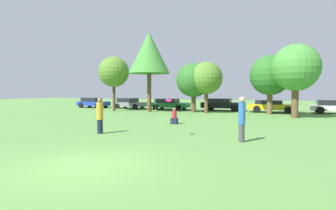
{
  "coord_description": "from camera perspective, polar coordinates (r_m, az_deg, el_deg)",
  "views": [
    {
      "loc": [
        4.98,
        -6.26,
        2.11
      ],
      "look_at": [
        0.35,
        5.69,
        1.46
      ],
      "focal_mm": 29.32,
      "sensor_mm": 36.0,
      "label": 1
    }
  ],
  "objects": [
    {
      "name": "ground_plane",
      "position": [
        8.27,
        -17.13,
        -12.0
      ],
      "size": [
        120.0,
        120.0,
        0.0
      ],
      "primitive_type": "plane",
      "color": "#54843D"
    },
    {
      "name": "person_thrower",
      "position": [
        13.99,
        -13.97,
        -2.12
      ],
      "size": [
        0.33,
        0.33,
        1.77
      ],
      "rotation": [
        0.0,
        0.0,
        0.03
      ],
      "color": "#191E33",
      "rests_on": "ground"
    },
    {
      "name": "person_catcher",
      "position": [
        11.72,
        15.1,
        -2.71
      ],
      "size": [
        0.28,
        0.28,
        1.88
      ],
      "rotation": [
        0.0,
        0.0,
        -3.11
      ],
      "color": "#3F3F47",
      "rests_on": "ground"
    },
    {
      "name": "frisbee",
      "position": [
        12.45,
        0.13,
        0.97
      ],
      "size": [
        0.29,
        0.27,
        0.16
      ],
      "color": "#F21E72"
    },
    {
      "name": "bystander_sitting",
      "position": [
        17.54,
        1.33,
        -2.59
      ],
      "size": [
        0.42,
        0.35,
        1.04
      ],
      "color": "#191E33",
      "rests_on": "ground"
    },
    {
      "name": "tree_0",
      "position": [
        29.85,
        -11.21,
        6.73
      ],
      "size": [
        3.22,
        3.22,
        5.75
      ],
      "color": "#473323",
      "rests_on": "ground"
    },
    {
      "name": "tree_1",
      "position": [
        28.22,
        -3.96,
        10.73
      ],
      "size": [
        4.17,
        4.17,
        8.07
      ],
      "color": "brown",
      "rests_on": "ground"
    },
    {
      "name": "tree_2",
      "position": [
        27.39,
        5.36,
        5.14
      ],
      "size": [
        3.44,
        3.44,
        4.88
      ],
      "color": "brown",
      "rests_on": "ground"
    },
    {
      "name": "tree_3",
      "position": [
        26.71,
        7.98,
        5.55
      ],
      "size": [
        3.11,
        3.11,
        4.93
      ],
      "color": "brown",
      "rests_on": "ground"
    },
    {
      "name": "tree_4",
      "position": [
        26.46,
        20.47,
        5.78
      ],
      "size": [
        3.61,
        3.61,
        5.35
      ],
      "color": "brown",
      "rests_on": "ground"
    },
    {
      "name": "tree_5",
      "position": [
        23.76,
        25.03,
        6.99
      ],
      "size": [
        3.67,
        3.67,
        5.78
      ],
      "color": "brown",
      "rests_on": "ground"
    },
    {
      "name": "parked_car_blue",
      "position": [
        35.82,
        -15.34,
        0.5
      ],
      "size": [
        4.01,
        1.94,
        1.27
      ],
      "rotation": [
        0.0,
        0.0,
        -0.01
      ],
      "color": "#1E389E",
      "rests_on": "ground"
    },
    {
      "name": "parked_car_grey",
      "position": [
        33.57,
        -8.06,
        0.41
      ],
      "size": [
        3.9,
        2.1,
        1.26
      ],
      "rotation": [
        0.0,
        0.0,
        -0.01
      ],
      "color": "slate",
      "rests_on": "ground"
    },
    {
      "name": "parked_car_green",
      "position": [
        31.38,
        0.23,
        0.25
      ],
      "size": [
        4.47,
        2.13,
        1.24
      ],
      "rotation": [
        0.0,
        0.0,
        -0.01
      ],
      "color": "#196633",
      "rests_on": "ground"
    },
    {
      "name": "parked_car_black",
      "position": [
        29.94,
        11.11,
        0.18
      ],
      "size": [
        4.42,
        1.95,
        1.31
      ],
      "rotation": [
        0.0,
        0.0,
        -0.01
      ],
      "color": "black",
      "rests_on": "ground"
    },
    {
      "name": "parked_car_yellow",
      "position": [
        28.82,
        20.71,
        -0.16
      ],
      "size": [
        4.54,
        1.95,
        1.21
      ],
      "rotation": [
        0.0,
        0.0,
        -0.01
      ],
      "color": "gold",
      "rests_on": "ground"
    },
    {
      "name": "parked_car_white",
      "position": [
        29.71,
        31.27,
        -0.26
      ],
      "size": [
        4.36,
        1.94,
        1.27
      ],
      "rotation": [
        0.0,
        0.0,
        -0.01
      ],
      "color": "silver",
      "rests_on": "ground"
    }
  ]
}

